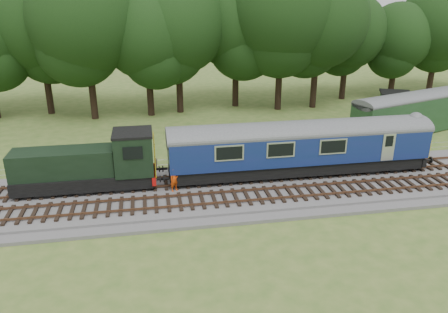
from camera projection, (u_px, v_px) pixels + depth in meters
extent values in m
plane|color=#416324|center=(221.00, 193.00, 28.61)|extent=(120.00, 120.00, 0.00)
cube|color=#4C4C4F|center=(221.00, 190.00, 28.55)|extent=(70.00, 7.00, 0.35)
cube|color=brown|center=(219.00, 182.00, 29.06)|extent=(66.50, 0.07, 0.14)
cube|color=brown|center=(215.00, 174.00, 30.38)|extent=(66.50, 0.07, 0.14)
cube|color=brown|center=(227.00, 202.00, 26.30)|extent=(66.50, 0.07, 0.14)
cube|color=brown|center=(223.00, 192.00, 27.62)|extent=(66.50, 0.07, 0.14)
cube|color=black|center=(298.00, 164.00, 30.46)|extent=(17.46, 2.52, 0.85)
cube|color=navy|center=(300.00, 145.00, 29.96)|extent=(18.00, 2.80, 2.05)
cube|color=yellow|center=(418.00, 143.00, 31.56)|extent=(0.06, 2.74, 1.30)
cube|color=black|center=(378.00, 162.00, 31.51)|extent=(2.60, 2.00, 0.55)
cube|color=black|center=(214.00, 173.00, 29.55)|extent=(2.60, 2.00, 0.55)
cube|color=black|center=(85.00, 180.00, 28.13)|extent=(8.73, 2.39, 0.85)
cube|color=black|center=(63.00, 163.00, 27.49)|extent=(6.30, 2.08, 1.70)
cube|color=black|center=(134.00, 153.00, 28.06)|extent=(2.40, 2.55, 2.60)
cube|color=#B40F0D|center=(154.00, 174.00, 28.83)|extent=(0.25, 2.60, 0.55)
cube|color=yellow|center=(155.00, 154.00, 28.35)|extent=(0.06, 2.55, 2.30)
imported|color=#E8480C|center=(174.00, 179.00, 27.82)|extent=(0.71, 0.64, 1.63)
cube|color=#1B3B1B|center=(418.00, 114.00, 40.45)|extent=(14.68, 7.07, 3.30)
cube|color=#1B3B1B|center=(394.00, 105.00, 46.10)|extent=(3.65, 3.65, 2.31)
cube|color=black|center=(396.00, 93.00, 45.66)|extent=(4.01, 4.01, 0.19)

